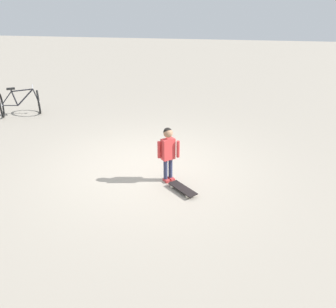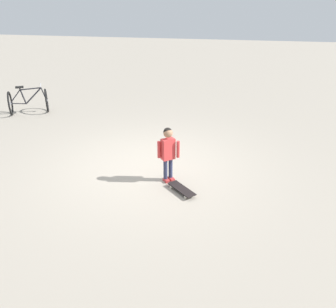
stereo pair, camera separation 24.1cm
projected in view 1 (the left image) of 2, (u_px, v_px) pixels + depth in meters
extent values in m
plane|color=#9E9384|center=(145.00, 166.00, 6.90)|extent=(50.00, 50.00, 0.00)
cylinder|color=#2D3351|center=(170.00, 168.00, 6.30)|extent=(0.08, 0.08, 0.42)
cube|color=#B73333|center=(171.00, 179.00, 6.36)|extent=(0.17, 0.16, 0.05)
cylinder|color=#2D3351|center=(166.00, 170.00, 6.25)|extent=(0.08, 0.08, 0.42)
cube|color=#B73333|center=(166.00, 180.00, 6.31)|extent=(0.17, 0.16, 0.05)
cube|color=#D13838|center=(168.00, 149.00, 6.10)|extent=(0.26, 0.27, 0.40)
cylinder|color=#D13838|center=(178.00, 149.00, 6.10)|extent=(0.06, 0.06, 0.32)
cylinder|color=#D13838|center=(159.00, 150.00, 6.07)|extent=(0.06, 0.06, 0.32)
sphere|color=#9E7051|center=(168.00, 133.00, 5.97)|extent=(0.17, 0.17, 0.17)
sphere|color=black|center=(168.00, 132.00, 5.97)|extent=(0.16, 0.16, 0.16)
cube|color=black|center=(183.00, 188.00, 5.96)|extent=(0.56, 0.58, 0.02)
cube|color=#B7B7BC|center=(190.00, 194.00, 5.81)|extent=(0.10, 0.10, 0.02)
cube|color=#B7B7BC|center=(175.00, 184.00, 6.12)|extent=(0.10, 0.10, 0.02)
cylinder|color=beige|center=(194.00, 194.00, 5.86)|extent=(0.06, 0.06, 0.06)
cylinder|color=beige|center=(187.00, 197.00, 5.78)|extent=(0.06, 0.06, 0.06)
cylinder|color=beige|center=(178.00, 184.00, 6.17)|extent=(0.06, 0.06, 0.06)
cylinder|color=beige|center=(172.00, 187.00, 6.09)|extent=(0.06, 0.06, 0.06)
torus|color=black|center=(39.00, 102.00, 9.99)|extent=(0.64, 0.41, 0.71)
torus|color=black|center=(1.00, 105.00, 9.66)|extent=(0.64, 0.41, 0.71)
cylinder|color=#B7B7BC|center=(39.00, 102.00, 9.99)|extent=(0.08, 0.08, 0.06)
cylinder|color=#B7B7BC|center=(1.00, 105.00, 9.66)|extent=(0.08, 0.08, 0.06)
cylinder|color=black|center=(25.00, 97.00, 9.80)|extent=(0.30, 0.46, 0.48)
cylinder|color=black|center=(22.00, 90.00, 9.70)|extent=(0.33, 0.53, 0.06)
cylinder|color=black|center=(14.00, 98.00, 9.71)|extent=(0.11, 0.14, 0.48)
cylinder|color=black|center=(10.00, 105.00, 9.74)|extent=(0.25, 0.39, 0.08)
cylinder|color=black|center=(6.00, 98.00, 9.63)|extent=(0.20, 0.32, 0.40)
cylinder|color=black|center=(36.00, 96.00, 9.89)|extent=(0.09, 0.13, 0.41)
cube|color=black|center=(11.00, 89.00, 9.57)|extent=(0.20, 0.24, 0.05)
cylinder|color=#B7B7BC|center=(32.00, 86.00, 9.76)|extent=(0.41, 0.26, 0.02)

